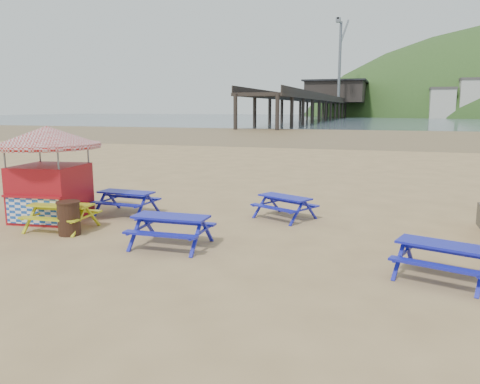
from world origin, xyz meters
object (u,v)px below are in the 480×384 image
(picnic_table_blue_a, at_px, (126,203))
(picnic_table_yellow, at_px, (62,217))
(litter_bin, at_px, (69,218))
(ice_cream_kiosk, at_px, (49,161))
(picnic_table_blue_b, at_px, (285,207))

(picnic_table_blue_a, relative_size, picnic_table_yellow, 1.00)
(picnic_table_blue_a, xyz_separation_m, litter_bin, (-0.14, -2.88, 0.10))
(picnic_table_yellow, height_order, ice_cream_kiosk, ice_cream_kiosk)
(ice_cream_kiosk, relative_size, litter_bin, 3.89)
(picnic_table_blue_a, height_order, litter_bin, litter_bin)
(picnic_table_blue_b, bearing_deg, ice_cream_kiosk, -134.45)
(picnic_table_blue_a, height_order, picnic_table_yellow, picnic_table_blue_a)
(picnic_table_blue_a, relative_size, picnic_table_blue_b, 0.88)
(litter_bin, bearing_deg, ice_cream_kiosk, 141.28)
(picnic_table_yellow, xyz_separation_m, litter_bin, (0.60, -0.43, 0.11))
(picnic_table_yellow, bearing_deg, picnic_table_blue_b, 25.75)
(picnic_table_blue_b, bearing_deg, picnic_table_yellow, -123.70)
(picnic_table_blue_a, xyz_separation_m, ice_cream_kiosk, (-1.91, -1.46, 1.54))
(picnic_table_blue_a, distance_m, litter_bin, 2.89)
(ice_cream_kiosk, height_order, litter_bin, ice_cream_kiosk)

